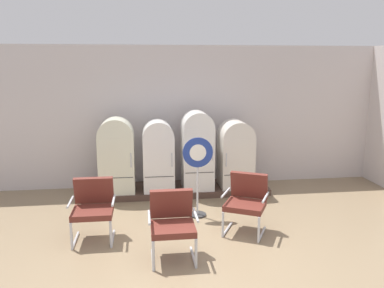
% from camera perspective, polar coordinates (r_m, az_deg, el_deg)
% --- Properties ---
extents(ground, '(12.00, 10.00, 0.05)m').
position_cam_1_polar(ground, '(5.69, 0.70, -17.10)').
color(ground, '#887255').
extents(back_wall, '(11.76, 0.12, 3.11)m').
position_cam_1_polar(back_wall, '(8.70, -2.69, 4.11)').
color(back_wall, silver).
rests_on(back_wall, ground).
extents(display_plinth, '(3.89, 0.95, 0.13)m').
position_cam_1_polar(display_plinth, '(8.42, -2.22, -6.67)').
color(display_plinth, '#4A352B').
rests_on(display_plinth, ground).
extents(refrigerator_0, '(0.71, 0.63, 1.53)m').
position_cam_1_polar(refrigerator_0, '(8.05, -11.00, -1.35)').
color(refrigerator_0, silver).
rests_on(refrigerator_0, display_plinth).
extents(refrigerator_1, '(0.63, 0.64, 1.46)m').
position_cam_1_polar(refrigerator_1, '(8.05, -4.97, -1.41)').
color(refrigerator_1, white).
rests_on(refrigerator_1, display_plinth).
extents(refrigerator_2, '(0.64, 0.68, 1.63)m').
position_cam_1_polar(refrigerator_2, '(8.12, 0.79, -0.54)').
color(refrigerator_2, white).
rests_on(refrigerator_2, display_plinth).
extents(refrigerator_3, '(0.68, 0.71, 1.42)m').
position_cam_1_polar(refrigerator_3, '(8.32, 6.42, -1.19)').
color(refrigerator_3, silver).
rests_on(refrigerator_3, display_plinth).
extents(armchair_left, '(0.69, 0.65, 0.96)m').
position_cam_1_polar(armchair_left, '(6.34, -14.27, -8.71)').
color(armchair_left, silver).
rests_on(armchair_left, ground).
extents(armchair_right, '(0.85, 0.86, 0.96)m').
position_cam_1_polar(armchair_right, '(6.47, 7.95, -8.02)').
color(armchair_right, silver).
rests_on(armchair_right, ground).
extents(armchair_center, '(0.69, 0.65, 0.96)m').
position_cam_1_polar(armchair_center, '(5.60, -2.89, -11.14)').
color(armchair_center, silver).
rests_on(armchair_center, ground).
extents(sign_stand, '(0.54, 0.32, 1.45)m').
position_cam_1_polar(sign_stand, '(6.95, 0.83, -4.58)').
color(sign_stand, '#2D2D30').
rests_on(sign_stand, ground).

